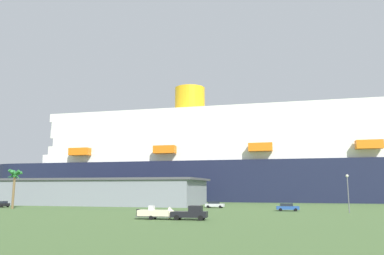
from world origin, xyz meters
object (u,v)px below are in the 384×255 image
Objects in this scene: parked_car_blue_suv at (287,207)px; small_boat_on_trailer at (159,213)px; pickup_truck at (191,213)px; street_lamp at (348,188)px; parked_car_black_coupe at (1,204)px; cruise_ship at (268,163)px; parked_car_silver_sedan at (215,204)px; palm_tree at (15,178)px.

small_boat_on_trailer is at bearing -129.18° from parked_car_blue_suv.
pickup_truck is at bearing -0.45° from small_boat_on_trailer.
street_lamp is 82.70m from parked_car_black_coupe.
cruise_ship is 41.71× the size of pickup_truck.
street_lamp reaches higher than parked_car_silver_sedan.
street_lamp is at bearing -77.19° from cruise_ship.
street_lamp reaches higher than parked_car_blue_suv.
parked_car_black_coupe and parked_car_blue_suv have the same top height.
small_boat_on_trailer is 0.77× the size of palm_tree.
pickup_truck reaches higher than parked_car_blue_suv.
small_boat_on_trailer reaches higher than parked_car_silver_sedan.
palm_tree reaches higher than street_lamp.
cruise_ship is at bearing 41.69° from parked_car_black_coupe.
pickup_truck is 30.41m from parked_car_blue_suv.
parked_car_black_coupe is at bearing 175.99° from street_lamp.
parked_car_blue_suv is at bearing 159.95° from street_lamp.
cruise_ship is at bearing 102.81° from street_lamp.
small_boat_on_trailer is 1.63× the size of parked_car_black_coupe.
pickup_truck is 1.17× the size of parked_car_silver_sedan.
parked_car_blue_suv is (16.99, -9.38, 0.00)m from parked_car_silver_sedan.
street_lamp reaches higher than small_boat_on_trailer.
pickup_truck reaches higher than parked_car_silver_sedan.
palm_tree is at bearing 154.85° from pickup_truck.
pickup_truck is at bearing -98.20° from cruise_ship.
pickup_truck is 0.77× the size of small_boat_on_trailer.
parked_car_blue_suv is (21.08, 25.86, -0.13)m from small_boat_on_trailer.
small_boat_on_trailer is (-17.76, -87.45, -13.28)m from cruise_ship.
small_boat_on_trailer is at bearing -146.57° from street_lamp.
palm_tree reaches higher than pickup_truck.
pickup_truck is (-12.61, -87.49, -13.20)m from cruise_ship.
small_boat_on_trailer is at bearing -96.61° from parked_car_silver_sedan.
street_lamp is at bearing -20.05° from parked_car_blue_suv.
palm_tree is 75.43m from street_lamp.
cruise_ship is 55.61m from parked_car_silver_sedan.
parked_car_black_coupe is (-7.01, 4.98, -6.48)m from palm_tree.
palm_tree reaches higher than parked_car_black_coupe.
palm_tree reaches higher than parked_car_blue_suv.
parked_car_black_coupe is 70.76m from parked_car_blue_suv.
cruise_ship is at bearing 47.11° from palm_tree.
parked_car_black_coupe is at bearing 178.77° from parked_car_blue_suv.
cruise_ship is 30.95× the size of street_lamp.
parked_car_silver_sedan is at bearing 83.39° from small_boat_on_trailer.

